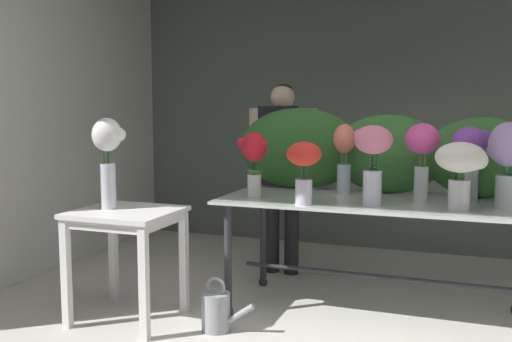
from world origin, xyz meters
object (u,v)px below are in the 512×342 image
at_px(vase_lilac_lilies, 508,156).
at_px(vase_violet_stock, 469,157).
at_px(florist, 282,158).
at_px(display_table_glass, 375,217).
at_px(vase_crimson_freesia, 254,157).
at_px(side_table_white, 126,226).
at_px(vase_white_roses_tall, 107,152).
at_px(vase_rosy_snapdragons, 373,153).
at_px(vase_coral_hydrangea, 344,154).
at_px(vase_ivory_anemones, 461,165).
at_px(watering_can, 217,311).
at_px(vase_scarlet_dahlias, 303,163).
at_px(vase_fuchsia_roses, 422,150).

height_order(vase_lilac_lilies, vase_violet_stock, vase_lilac_lilies).
bearing_deg(vase_violet_stock, florist, 157.01).
bearing_deg(display_table_glass, vase_crimson_freesia, -166.29).
relative_size(side_table_white, vase_lilac_lilies, 1.40).
height_order(florist, vase_white_roses_tall, florist).
relative_size(florist, vase_rosy_snapdragons, 3.17).
height_order(vase_crimson_freesia, vase_violet_stock, vase_violet_stock).
bearing_deg(vase_coral_hydrangea, vase_lilac_lilies, -10.80).
xyz_separation_m(florist, vase_lilac_lilies, (1.67, -0.78, 0.13)).
relative_size(vase_violet_stock, vase_white_roses_tall, 0.82).
distance_m(vase_ivory_anemones, watering_can, 1.73).
height_order(vase_rosy_snapdragons, vase_violet_stock, vase_rosy_snapdragons).
bearing_deg(vase_white_roses_tall, vase_scarlet_dahlias, 13.55).
height_order(side_table_white, vase_white_roses_tall, vase_white_roses_tall).
distance_m(vase_crimson_freesia, vase_lilac_lilies, 1.58).
distance_m(side_table_white, watering_can, 0.80).
distance_m(vase_rosy_snapdragons, watering_can, 1.38).
bearing_deg(vase_scarlet_dahlias, side_table_white, -164.93).
relative_size(vase_coral_hydrangea, vase_lilac_lilies, 0.94).
xyz_separation_m(side_table_white, vase_rosy_snapdragons, (1.52, 0.41, 0.49)).
bearing_deg(vase_crimson_freesia, florist, 95.98).
bearing_deg(vase_fuchsia_roses, vase_scarlet_dahlias, -152.58).
relative_size(side_table_white, vase_white_roses_tall, 1.23).
xyz_separation_m(side_table_white, vase_lilac_lilies, (2.29, 0.60, 0.48)).
height_order(vase_crimson_freesia, vase_scarlet_dahlias, vase_crimson_freesia).
height_order(vase_scarlet_dahlias, watering_can, vase_scarlet_dahlias).
xyz_separation_m(vase_ivory_anemones, vase_white_roses_tall, (-2.16, -0.42, 0.05)).
relative_size(display_table_glass, florist, 1.27).
relative_size(vase_lilac_lilies, vase_violet_stock, 1.08).
height_order(vase_ivory_anemones, vase_white_roses_tall, vase_white_roses_tall).
height_order(display_table_glass, vase_violet_stock, vase_violet_stock).
distance_m(side_table_white, vase_violet_stock, 2.25).
height_order(vase_fuchsia_roses, vase_scarlet_dahlias, vase_fuchsia_roses).
relative_size(vase_fuchsia_roses, vase_rosy_snapdragons, 1.02).
bearing_deg(vase_ivory_anemones, vase_white_roses_tall, -169.05).
xyz_separation_m(florist, vase_white_roses_tall, (-0.75, -1.37, 0.13)).
bearing_deg(vase_ivory_anemones, vase_crimson_freesia, 178.66).
distance_m(vase_coral_hydrangea, vase_lilac_lilies, 1.05).
relative_size(vase_ivory_anemones, vase_violet_stock, 0.84).
relative_size(vase_coral_hydrangea, vase_rosy_snapdragons, 0.99).
distance_m(vase_lilac_lilies, watering_can, 2.01).
relative_size(vase_crimson_freesia, vase_fuchsia_roses, 0.87).
height_order(vase_coral_hydrangea, vase_ivory_anemones, vase_coral_hydrangea).
bearing_deg(vase_crimson_freesia, vase_lilac_lilies, 5.38).
xyz_separation_m(florist, vase_crimson_freesia, (0.10, -0.92, 0.09)).
bearing_deg(display_table_glass, vase_violet_stock, 11.48).
height_order(vase_rosy_snapdragons, vase_white_roses_tall, vase_white_roses_tall).
height_order(florist, vase_fuchsia_roses, florist).
xyz_separation_m(vase_coral_hydrangea, vase_white_roses_tall, (-1.39, -0.79, 0.04)).
relative_size(vase_fuchsia_roses, vase_lilac_lilies, 0.97).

